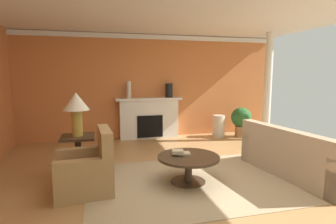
{
  "coord_description": "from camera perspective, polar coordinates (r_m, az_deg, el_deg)",
  "views": [
    {
      "loc": [
        -1.31,
        -4.08,
        1.75
      ],
      "look_at": [
        0.02,
        1.17,
        1.0
      ],
      "focal_mm": 29.02,
      "sensor_mm": 36.0,
      "label": 1
    }
  ],
  "objects": [
    {
      "name": "sofa",
      "position": [
        5.28,
        25.62,
        -8.88
      ],
      "size": [
        1.14,
        2.19,
        0.85
      ],
      "color": "tan",
      "rests_on": "ground_plane"
    },
    {
      "name": "column_white",
      "position": [
        7.72,
        20.21,
        4.93
      ],
      "size": [
        0.2,
        0.2,
        2.83
      ],
      "primitive_type": "cylinder",
      "color": "white",
      "rests_on": "ground_plane"
    },
    {
      "name": "area_rug",
      "position": [
        4.58,
        4.28,
        -14.5
      ],
      "size": [
        3.21,
        2.41,
        0.01
      ],
      "primitive_type": "cube",
      "color": "tan",
      "rests_on": "ground_plane"
    },
    {
      "name": "wall_fireplace",
      "position": [
        7.6,
        -4.33,
        5.35
      ],
      "size": [
        7.4,
        0.12,
        2.83
      ],
      "primitive_type": "cube",
      "color": "#CC723D",
      "rests_on": "ground_plane"
    },
    {
      "name": "book_art_folio",
      "position": [
        4.44,
        2.04,
        -8.33
      ],
      "size": [
        0.22,
        0.21,
        0.06
      ],
      "primitive_type": "cube",
      "rotation": [
        0.0,
        0.0,
        -0.22
      ],
      "color": "tan",
      "rests_on": "coffee_table"
    },
    {
      "name": "ground_plane",
      "position": [
        4.63,
        3.41,
        -14.36
      ],
      "size": [
        8.84,
        8.84,
        0.0
      ],
      "primitive_type": "plane",
      "color": "tan"
    },
    {
      "name": "book_red_cover",
      "position": [
        4.51,
        3.31,
        -8.65
      ],
      "size": [
        0.23,
        0.2,
        0.03
      ],
      "primitive_type": "cube",
      "rotation": [
        0.0,
        0.0,
        -0.16
      ],
      "color": "tan",
      "rests_on": "coffee_table"
    },
    {
      "name": "vase_mantel_right",
      "position": [
        7.47,
        0.22,
        4.54
      ],
      "size": [
        0.2,
        0.2,
        0.38
      ],
      "primitive_type": "cylinder",
      "color": "black",
      "rests_on": "fireplace"
    },
    {
      "name": "potted_plant",
      "position": [
        7.92,
        15.1,
        -1.53
      ],
      "size": [
        0.56,
        0.56,
        0.83
      ],
      "color": "#A8754C",
      "rests_on": "ground_plane"
    },
    {
      "name": "armchair_near_window",
      "position": [
        4.32,
        -16.65,
        -11.97
      ],
      "size": [
        0.86,
        0.86,
        0.95
      ],
      "color": "#9E7A4C",
      "rests_on": "ground_plane"
    },
    {
      "name": "side_table",
      "position": [
        5.01,
        -18.29,
        -8.14
      ],
      "size": [
        0.56,
        0.56,
        0.7
      ],
      "color": "#3D2D1E",
      "rests_on": "ground_plane"
    },
    {
      "name": "crown_moulding",
      "position": [
        7.58,
        -4.33,
        15.46
      ],
      "size": [
        7.4,
        0.08,
        0.12
      ],
      "primitive_type": "cube",
      "color": "white"
    },
    {
      "name": "table_lamp",
      "position": [
        4.86,
        -18.7,
        1.27
      ],
      "size": [
        0.44,
        0.44,
        0.75
      ],
      "color": "#B28E38",
      "rests_on": "side_table"
    },
    {
      "name": "fireplace",
      "position": [
        7.49,
        -3.96,
        -1.48
      ],
      "size": [
        1.8,
        0.35,
        1.12
      ],
      "color": "white",
      "rests_on": "ground_plane"
    },
    {
      "name": "vase_tall_corner",
      "position": [
        7.83,
        10.6,
        -2.9
      ],
      "size": [
        0.34,
        0.34,
        0.61
      ],
      "primitive_type": "cylinder",
      "color": "beige",
      "rests_on": "ground_plane"
    },
    {
      "name": "vase_mantel_left",
      "position": [
        7.27,
        -8.23,
        4.64
      ],
      "size": [
        0.12,
        0.12,
        0.45
      ],
      "primitive_type": "cylinder",
      "color": "beige",
      "rests_on": "fireplace"
    },
    {
      "name": "ceiling_panel",
      "position": [
        4.7,
        2.53,
        21.57
      ],
      "size": [
        7.4,
        7.29,
        0.06
      ],
      "primitive_type": "cube",
      "color": "white"
    },
    {
      "name": "coffee_table",
      "position": [
        4.47,
        4.32,
        -10.59
      ],
      "size": [
        1.0,
        1.0,
        0.45
      ],
      "color": "#3D2D1E",
      "rests_on": "ground_plane"
    }
  ]
}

